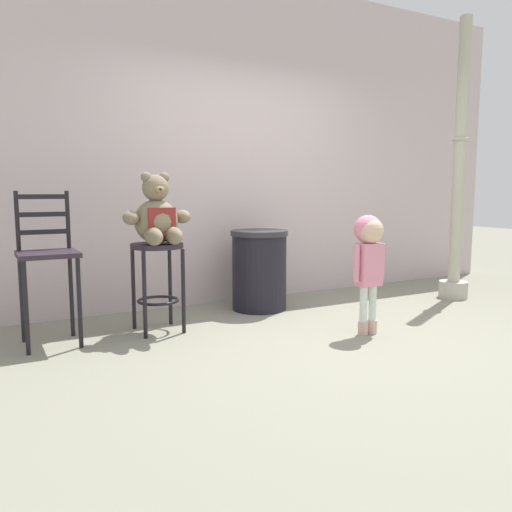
{
  "coord_description": "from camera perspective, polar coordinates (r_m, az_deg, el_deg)",
  "views": [
    {
      "loc": [
        -2.44,
        -3.07,
        1.15
      ],
      "look_at": [
        -0.43,
        0.59,
        0.62
      ],
      "focal_mm": 35.91,
      "sensor_mm": 36.0,
      "label": 1
    }
  ],
  "objects": [
    {
      "name": "bar_chair_empty",
      "position": [
        4.12,
        -22.21,
        -0.37
      ],
      "size": [
        0.42,
        0.42,
        1.16
      ],
      "color": "#2A1F2A",
      "rests_on": "ground_plane"
    },
    {
      "name": "ground_plane",
      "position": [
        4.09,
        9.4,
        -9.23
      ],
      "size": [
        24.0,
        24.0,
        0.0
      ],
      "primitive_type": "plane",
      "color": "gray"
    },
    {
      "name": "lamppost",
      "position": [
        5.88,
        21.58,
        6.88
      ],
      "size": [
        0.3,
        0.3,
        2.93
      ],
      "color": "#B5AE9F",
      "rests_on": "ground_plane"
    },
    {
      "name": "trash_bin",
      "position": [
        4.99,
        0.36,
        -1.54
      ],
      "size": [
        0.56,
        0.56,
        0.78
      ],
      "color": "black",
      "rests_on": "ground_plane"
    },
    {
      "name": "child_walking",
      "position": [
        4.17,
        12.46,
        0.84
      ],
      "size": [
        0.31,
        0.24,
        0.97
      ],
      "rotation": [
        0.0,
        0.0,
        -2.59
      ],
      "color": "#CDA799",
      "rests_on": "ground_plane"
    },
    {
      "name": "building_wall",
      "position": [
        5.54,
        -2.56,
        12.46
      ],
      "size": [
        7.3,
        0.3,
        3.31
      ],
      "primitive_type": "cube",
      "color": "beige",
      "rests_on": "ground_plane"
    },
    {
      "name": "teddy_bear",
      "position": [
        4.19,
        -10.93,
        4.21
      ],
      "size": [
        0.55,
        0.5,
        0.57
      ],
      "color": "#7E6F57",
      "rests_on": "bar_stool_with_teddy"
    },
    {
      "name": "bar_stool_with_teddy",
      "position": [
        4.26,
        -10.92,
        -1.26
      ],
      "size": [
        0.43,
        0.43,
        0.73
      ],
      "color": "#2A1F2A",
      "rests_on": "ground_plane"
    }
  ]
}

